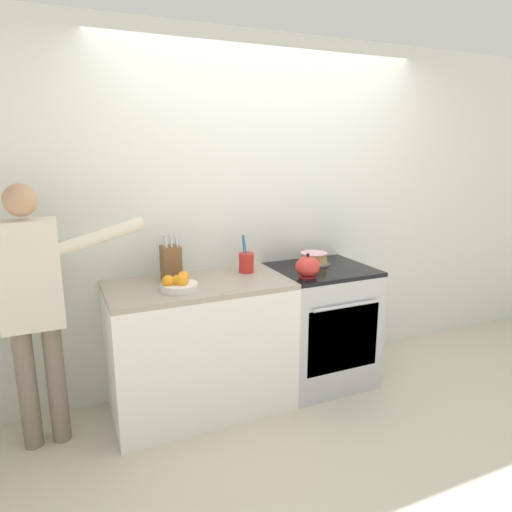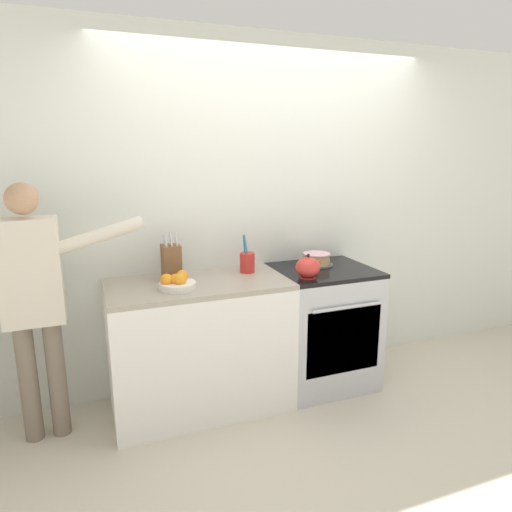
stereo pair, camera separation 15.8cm
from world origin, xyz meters
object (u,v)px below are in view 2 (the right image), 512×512
object	(u,v)px
tea_kettle	(308,267)
fruit_bowl	(177,283)
utensil_crock	(247,262)
person_baker	(34,292)
stove_range	(322,326)
layer_cake	(316,259)
knife_block	(171,262)

from	to	relation	value
tea_kettle	fruit_bowl	size ratio (longest dim) A/B	0.90
utensil_crock	person_baker	bearing A→B (deg)	-175.38
stove_range	fruit_bowl	distance (m)	1.23
tea_kettle	utensil_crock	bearing A→B (deg)	140.24
tea_kettle	fruit_bowl	world-z (taller)	tea_kettle
utensil_crock	fruit_bowl	size ratio (longest dim) A/B	1.19
layer_cake	person_baker	bearing A→B (deg)	-176.66
layer_cake	person_baker	distance (m)	1.95
knife_block	fruit_bowl	bearing A→B (deg)	-93.16
knife_block	stove_range	bearing A→B (deg)	-6.84
stove_range	tea_kettle	xyz separation A→B (m)	(-0.22, -0.17, 0.53)
stove_range	tea_kettle	distance (m)	0.60
tea_kettle	stove_range	bearing A→B (deg)	37.40
tea_kettle	utensil_crock	distance (m)	0.45
stove_range	utensil_crock	xyz separation A→B (m)	(-0.57, 0.11, 0.53)
knife_block	fruit_bowl	distance (m)	0.25
fruit_bowl	layer_cake	bearing A→B (deg)	11.14
layer_cake	stove_range	bearing A→B (deg)	-89.01
stove_range	person_baker	xyz separation A→B (m)	(-1.95, 0.00, 0.50)
layer_cake	tea_kettle	distance (m)	0.36
layer_cake	fruit_bowl	distance (m)	1.14
stove_range	person_baker	size ratio (longest dim) A/B	0.57
stove_range	knife_block	size ratio (longest dim) A/B	2.80
tea_kettle	knife_block	xyz separation A→B (m)	(-0.89, 0.30, 0.05)
layer_cake	tea_kettle	size ratio (longest dim) A/B	1.22
layer_cake	utensil_crock	world-z (taller)	utensil_crock
stove_range	fruit_bowl	xyz separation A→B (m)	(-1.12, -0.10, 0.50)
layer_cake	fruit_bowl	world-z (taller)	fruit_bowl
stove_range	knife_block	world-z (taller)	knife_block
tea_kettle	person_baker	bearing A→B (deg)	174.26
fruit_bowl	stove_range	bearing A→B (deg)	5.31
knife_block	utensil_crock	xyz separation A→B (m)	(0.54, -0.02, -0.05)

